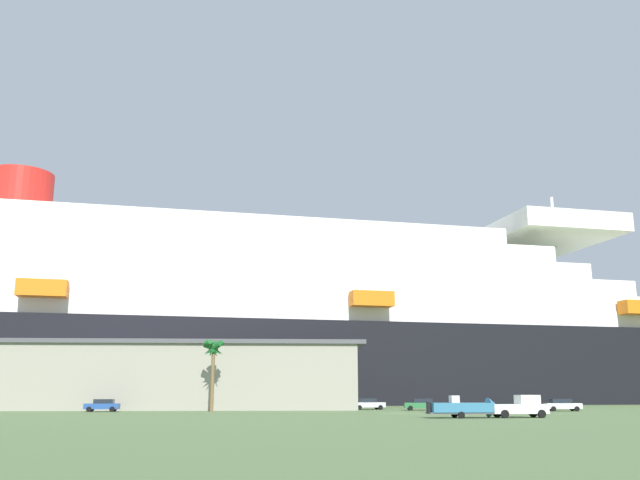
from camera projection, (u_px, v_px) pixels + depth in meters
ground_plane at (353, 408)px, 109.25m from camera, size 600.00×600.00×0.00m
cruise_ship at (224, 328)px, 134.41m from camera, size 292.40×59.58×53.52m
terminal_building at (153, 376)px, 101.74m from camera, size 64.01×27.68×9.63m
pickup_truck at (520, 407)px, 66.43m from camera, size 5.63×2.34×2.20m
small_boat_on_trailer at (468, 408)px, 65.80m from camera, size 8.38×2.39×2.15m
palm_tree at (213, 353)px, 87.40m from camera, size 3.01×2.90×9.13m
parked_car_white_van at (562, 405)px, 88.85m from camera, size 4.85×2.80×1.58m
parked_car_blue_suv at (103, 405)px, 86.64m from camera, size 4.35×2.01×1.58m
parked_car_silver_sedan at (368, 404)px, 96.38m from camera, size 4.90×2.42×1.58m
parked_car_green_wagon at (421, 404)px, 92.79m from camera, size 4.87×2.65×1.58m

